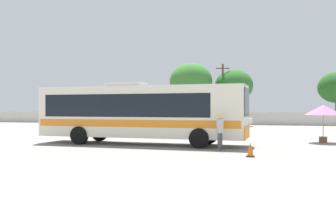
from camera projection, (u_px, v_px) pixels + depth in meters
The scene contains 14 objects.
ground_plane at pixel (176, 132), 32.31m from camera, with size 300.00×300.00×0.00m, color gray.
perimeter_wall at pixel (207, 118), 48.31m from camera, with size 80.00×0.30×1.64m, color beige.
coach_bus_cream_orange at pixel (139, 111), 21.92m from camera, with size 12.10×3.07×3.55m.
attendant_by_bus_door at pixel (220, 130), 18.67m from camera, with size 0.46×0.46×1.80m.
vendor_umbrella_secondary_pink at pixel (323, 111), 22.76m from camera, with size 2.16×2.16×2.27m.
parked_car_leftmost_black at pixel (133, 119), 45.87m from camera, with size 4.36×2.27×1.42m.
parked_car_second_white at pixel (185, 119), 45.07m from camera, with size 4.13×2.01×1.48m.
parked_car_third_white at pixel (233, 120), 43.02m from camera, with size 4.53×2.12×1.43m.
utility_pole_near at pixel (223, 92), 51.39m from camera, with size 1.78×0.51×8.05m.
utility_pole_far at pixel (203, 96), 51.63m from camera, with size 1.80×0.30×7.02m.
roadside_tree_left at pixel (133, 94), 56.13m from camera, with size 3.89×3.89×5.84m.
roadside_tree_midleft at pixel (191, 81), 51.60m from camera, with size 5.76×5.76×8.19m.
roadside_tree_midright at pixel (234, 86), 52.38m from camera, with size 5.22×5.22×7.40m.
traffic_cone_on_apron at pixel (250, 150), 16.20m from camera, with size 0.36×0.36×0.64m.
Camera 1 is at (7.78, -21.35, 2.08)m, focal length 40.71 mm.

